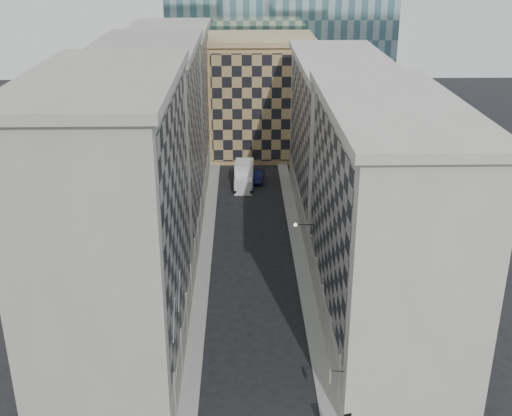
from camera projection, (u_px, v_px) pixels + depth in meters
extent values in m
cube|color=gray|center=(205.00, 254.00, 71.46)|extent=(1.50, 100.00, 0.15)
cube|color=gray|center=(299.00, 253.00, 71.68)|extent=(1.50, 100.00, 0.15)
cube|color=gray|center=(114.00, 233.00, 49.41)|extent=(10.00, 22.00, 23.00)
cube|color=gray|center=(176.00, 214.00, 48.94)|extent=(0.25, 19.36, 18.00)
cube|color=gray|center=(182.00, 340.00, 53.30)|extent=(0.45, 21.12, 3.20)
cube|color=gray|center=(100.00, 79.00, 44.87)|extent=(10.80, 22.80, 0.70)
cylinder|color=gray|center=(170.00, 399.00, 45.45)|extent=(0.90, 0.90, 4.40)
cylinder|color=gray|center=(177.00, 354.00, 50.53)|extent=(0.90, 0.90, 4.40)
cylinder|color=gray|center=(183.00, 316.00, 55.61)|extent=(0.90, 0.90, 4.40)
cylinder|color=gray|center=(187.00, 285.00, 60.69)|extent=(0.90, 0.90, 4.40)
cube|color=gray|center=(151.00, 152.00, 69.92)|extent=(10.00, 22.00, 22.00)
cube|color=gray|center=(195.00, 139.00, 69.45)|extent=(0.25, 19.36, 17.00)
cube|color=gray|center=(198.00, 230.00, 73.62)|extent=(0.45, 21.12, 3.20)
cube|color=gray|center=(144.00, 46.00, 65.58)|extent=(10.80, 22.80, 0.70)
cylinder|color=gray|center=(191.00, 258.00, 65.77)|extent=(0.90, 0.90, 4.40)
cylinder|color=gray|center=(195.00, 236.00, 70.85)|extent=(0.90, 0.90, 4.40)
cylinder|color=gray|center=(198.00, 216.00, 75.93)|extent=(0.90, 0.90, 4.40)
cylinder|color=gray|center=(201.00, 199.00, 81.01)|extent=(0.90, 0.90, 4.40)
cube|color=gray|center=(171.00, 109.00, 90.43)|extent=(10.00, 22.00, 21.00)
cube|color=gray|center=(205.00, 98.00, 89.96)|extent=(0.25, 19.36, 16.00)
cube|color=gray|center=(207.00, 168.00, 93.94)|extent=(0.45, 21.12, 3.20)
cube|color=gray|center=(167.00, 30.00, 86.28)|extent=(10.80, 22.80, 0.70)
cylinder|color=gray|center=(203.00, 184.00, 86.09)|extent=(0.90, 0.90, 4.40)
cylinder|color=gray|center=(205.00, 170.00, 91.17)|extent=(0.90, 0.90, 4.40)
cylinder|color=gray|center=(207.00, 158.00, 96.25)|extent=(0.90, 0.90, 4.40)
cylinder|color=gray|center=(208.00, 148.00, 101.33)|extent=(0.90, 0.90, 4.40)
cube|color=#AAA49C|center=(385.00, 226.00, 54.16)|extent=(10.00, 26.00, 20.00)
cube|color=gray|center=(329.00, 210.00, 53.48)|extent=(0.25, 22.88, 15.00)
cube|color=#AAA49C|center=(325.00, 313.00, 57.27)|extent=(0.45, 24.96, 3.20)
cube|color=#AAA49C|center=(395.00, 106.00, 50.19)|extent=(10.80, 26.80, 0.70)
cylinder|color=#AAA49C|center=(344.00, 380.00, 47.44)|extent=(0.90, 0.90, 4.40)
cylinder|color=#AAA49C|center=(335.00, 340.00, 52.24)|extent=(0.90, 0.90, 4.40)
cylinder|color=#AAA49C|center=(327.00, 307.00, 57.04)|extent=(0.90, 0.90, 4.40)
cylinder|color=#AAA49C|center=(320.00, 278.00, 61.84)|extent=(0.90, 0.90, 4.40)
cylinder|color=#AAA49C|center=(314.00, 254.00, 66.65)|extent=(0.90, 0.90, 4.40)
cube|color=#AAA49C|center=(339.00, 141.00, 79.28)|extent=(10.00, 28.00, 19.00)
cube|color=gray|center=(300.00, 129.00, 78.60)|extent=(0.25, 24.64, 14.00)
cube|color=#AAA49C|center=(299.00, 200.00, 82.20)|extent=(0.45, 26.88, 3.20)
cube|color=#AAA49C|center=(343.00, 60.00, 75.51)|extent=(10.80, 28.80, 0.70)
cube|color=tan|center=(260.00, 98.00, 103.29)|extent=(16.00, 14.00, 18.00)
cube|color=tan|center=(262.00, 109.00, 96.74)|extent=(15.20, 0.25, 16.50)
cube|color=tan|center=(260.00, 38.00, 99.69)|extent=(16.80, 14.80, 0.80)
cube|color=#322C26|center=(247.00, 53.00, 114.27)|extent=(6.00, 6.00, 28.00)
cylinder|color=gray|center=(174.00, 320.00, 44.40)|extent=(0.10, 2.33, 2.33)
cylinder|color=gray|center=(179.00, 291.00, 48.09)|extent=(0.10, 2.33, 2.33)
cylinder|color=black|center=(304.00, 225.00, 63.79)|extent=(1.80, 0.08, 0.08)
sphere|color=#FFE5B2|center=(295.00, 225.00, 63.78)|extent=(0.36, 0.36, 0.36)
cube|color=silver|center=(243.00, 185.00, 88.98)|extent=(2.59, 2.80, 2.01)
cube|color=silver|center=(244.00, 173.00, 91.39)|extent=(2.77, 4.14, 3.46)
cylinder|color=black|center=(235.00, 191.00, 88.37)|extent=(0.38, 1.02, 1.01)
cylinder|color=black|center=(251.00, 191.00, 88.32)|extent=(0.38, 1.02, 1.01)
cylinder|color=black|center=(237.00, 178.00, 93.12)|extent=(0.38, 1.02, 1.01)
cylinder|color=black|center=(252.00, 178.00, 93.07)|extent=(0.38, 1.02, 1.01)
imported|color=#0F123A|center=(258.00, 176.00, 93.12)|extent=(2.18, 4.97, 1.59)
cylinder|color=black|center=(338.00, 371.00, 45.17)|extent=(0.86, 0.17, 0.06)
cube|color=#BEB28B|center=(330.00, 376.00, 45.32)|extent=(0.16, 0.75, 0.75)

